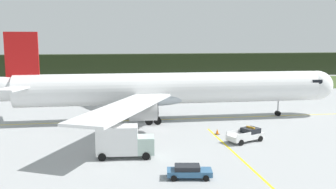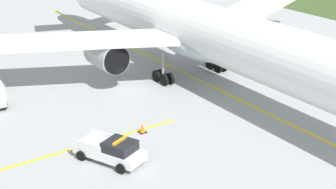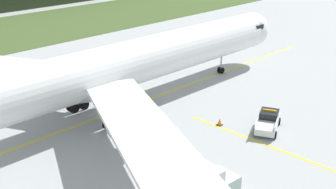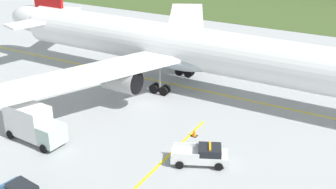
# 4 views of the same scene
# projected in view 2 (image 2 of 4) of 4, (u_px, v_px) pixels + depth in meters

# --- Properties ---
(ground) EXTENTS (320.00, 320.00, 0.00)m
(ground) POSITION_uv_depth(u_px,v_px,m) (127.00, 90.00, 50.50)
(ground) COLOR #9EA1A2
(taxiway_centerline_main) EXTENTS (81.53, 1.94, 0.01)m
(taxiway_centerline_main) POSITION_uv_depth(u_px,v_px,m) (212.00, 86.00, 51.46)
(taxiway_centerline_main) COLOR yellow
(taxiway_centerline_main) RESTS_ON ground
(airliner) EXTENTS (60.80, 49.47, 14.79)m
(airliner) POSITION_uv_depth(u_px,v_px,m) (209.00, 34.00, 50.03)
(airliner) COLOR white
(airliner) RESTS_ON ground
(ops_pickup_truck) EXTENTS (5.60, 3.94, 1.94)m
(ops_pickup_truck) POSITION_uv_depth(u_px,v_px,m) (112.00, 150.00, 37.25)
(ops_pickup_truck) COLOR silver
(ops_pickup_truck) RESTS_ON ground
(apron_cone) EXTENTS (0.62, 0.62, 0.78)m
(apron_cone) POSITION_uv_depth(u_px,v_px,m) (142.00, 128.00, 41.82)
(apron_cone) COLOR black
(apron_cone) RESTS_ON ground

